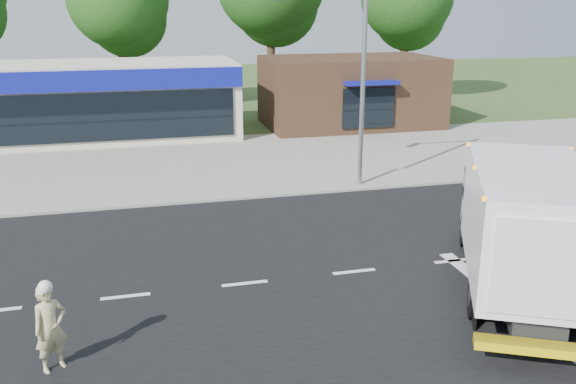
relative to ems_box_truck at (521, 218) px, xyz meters
name	(u,v)px	position (x,y,z in m)	size (l,w,h in m)	color
ground	(354,272)	(-3.49, 2.08, -1.98)	(120.00, 120.00, 0.00)	#385123
road_asphalt	(354,272)	(-3.49, 2.08, -1.98)	(60.00, 14.00, 0.02)	black
sidewalk	(282,186)	(-3.49, 10.28, -1.92)	(60.00, 2.40, 0.12)	gray
parking_apron	(254,154)	(-3.49, 16.08, -1.97)	(60.00, 9.00, 0.02)	gray
lane_markings	(422,288)	(-2.14, 0.73, -1.96)	(55.20, 7.00, 0.01)	silver
ems_box_truck	(521,218)	(0.00, 0.00, 0.00)	(5.58, 8.00, 3.44)	black
emergency_worker	(50,327)	(-10.83, -0.78, -1.04)	(0.79, 0.72, 1.92)	#C2B681
retail_strip_mall	(65,101)	(-12.49, 22.01, 0.03)	(18.00, 6.20, 4.00)	beige
brown_storefront	(350,91)	(3.51, 22.06, 0.02)	(10.00, 6.70, 4.00)	#382316
traffic_signal_pole	(347,61)	(-1.13, 9.68, 2.94)	(3.51, 0.25, 8.00)	gray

